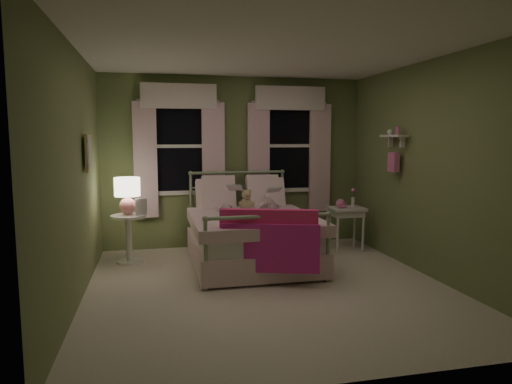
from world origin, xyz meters
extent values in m
plane|color=white|center=(0.00, 0.00, 0.00)|extent=(4.20, 4.20, 0.00)
plane|color=white|center=(0.00, 0.00, 2.60)|extent=(4.20, 4.20, 0.00)
plane|color=olive|center=(0.00, 2.10, 1.30)|extent=(4.00, 0.00, 4.00)
plane|color=olive|center=(0.00, -2.10, 1.30)|extent=(4.00, 0.00, 4.00)
plane|color=olive|center=(-2.00, 0.00, 1.30)|extent=(0.00, 4.20, 4.20)
plane|color=olive|center=(2.00, 0.00, 1.30)|extent=(0.00, 4.20, 4.20)
cube|color=white|center=(0.01, 1.00, 0.42)|extent=(1.44, 1.94, 0.26)
cube|color=white|center=(0.01, 1.00, 0.18)|extent=(1.54, 2.02, 0.30)
cube|color=white|center=(0.01, 0.85, 0.60)|extent=(1.58, 1.75, 0.14)
cylinder|color=#9EB793|center=(-0.68, 1.00, 0.30)|extent=(0.04, 1.90, 0.04)
cylinder|color=#9EB793|center=(0.70, 1.00, 0.30)|extent=(0.04, 1.90, 0.04)
cylinder|color=#9EB793|center=(-0.70, 1.97, 0.57)|extent=(0.04, 0.04, 1.15)
cylinder|color=#9EB793|center=(0.72, 1.97, 0.57)|extent=(0.04, 0.04, 1.15)
sphere|color=#9EB793|center=(-0.70, 1.97, 1.15)|extent=(0.07, 0.07, 0.07)
sphere|color=#9EB793|center=(0.72, 1.97, 1.15)|extent=(0.07, 0.07, 0.07)
cylinder|color=#9EB793|center=(0.01, 1.97, 1.15)|extent=(1.42, 0.04, 0.04)
cylinder|color=#9EB793|center=(0.01, 1.97, 0.93)|extent=(1.38, 0.03, 0.03)
cylinder|color=#9EB793|center=(-0.70, 0.03, 0.40)|extent=(0.04, 0.04, 0.80)
cylinder|color=#9EB793|center=(0.72, 0.03, 0.40)|extent=(0.04, 0.04, 0.80)
sphere|color=#9EB793|center=(-0.70, 0.03, 0.80)|extent=(0.07, 0.07, 0.07)
sphere|color=#9EB793|center=(0.72, 0.03, 0.80)|extent=(0.07, 0.07, 0.07)
cylinder|color=#9EB793|center=(0.01, 0.03, 0.80)|extent=(1.42, 0.04, 0.04)
cube|color=white|center=(-0.37, 1.70, 0.80)|extent=(0.55, 0.32, 0.57)
cube|color=white|center=(0.39, 1.70, 0.80)|extent=(0.55, 0.32, 0.57)
cube|color=white|center=(-0.32, 1.70, 0.88)|extent=(0.48, 0.30, 0.51)
cube|color=white|center=(0.34, 1.70, 0.88)|extent=(0.48, 0.30, 0.51)
cube|color=#EC2E75|center=(0.01, 0.03, 0.72)|extent=(1.08, 0.42, 0.32)
cube|color=#DD2B99|center=(0.01, -0.04, 0.45)|extent=(1.06, 0.37, 0.55)
imported|color=#F7D1DD|center=(-0.27, 1.45, 0.99)|extent=(0.31, 0.21, 0.83)
imported|color=#F7D1DD|center=(0.29, 1.45, 0.97)|extent=(0.42, 0.34, 0.79)
imported|color=beige|center=(-0.27, 1.20, 0.96)|extent=(0.23, 0.17, 0.26)
imported|color=beige|center=(0.29, 1.20, 0.92)|extent=(0.20, 0.12, 0.26)
sphere|color=tan|center=(0.01, 1.30, 0.75)|extent=(0.18, 0.18, 0.18)
sphere|color=tan|center=(0.01, 1.28, 0.89)|extent=(0.13, 0.13, 0.13)
sphere|color=tan|center=(-0.04, 1.28, 0.95)|extent=(0.05, 0.05, 0.05)
sphere|color=tan|center=(0.05, 1.28, 0.95)|extent=(0.05, 0.05, 0.05)
sphere|color=tan|center=(-0.07, 1.27, 0.77)|extent=(0.07, 0.07, 0.07)
sphere|color=tan|center=(0.09, 1.27, 0.77)|extent=(0.07, 0.07, 0.07)
sphere|color=#8C6B51|center=(0.01, 1.22, 0.89)|extent=(0.05, 0.05, 0.05)
cylinder|color=white|center=(-1.58, 1.38, 0.63)|extent=(0.46, 0.46, 0.04)
cylinder|color=white|center=(-1.58, 1.38, 0.32)|extent=(0.08, 0.08, 0.60)
cylinder|color=white|center=(-1.58, 1.38, 0.01)|extent=(0.34, 0.34, 0.03)
sphere|color=pink|center=(-1.58, 1.38, 0.77)|extent=(0.22, 0.22, 0.22)
cylinder|color=pink|center=(-1.58, 1.38, 0.89)|extent=(0.03, 0.03, 0.13)
cylinder|color=#FFEAC6|center=(-1.58, 1.38, 1.03)|extent=(0.34, 0.34, 0.25)
imported|color=beige|center=(-1.48, 1.30, 0.66)|extent=(0.24, 0.27, 0.02)
cube|color=white|center=(1.54, 1.37, 0.63)|extent=(0.50, 0.40, 0.04)
cube|color=white|center=(1.54, 1.37, 0.56)|extent=(0.44, 0.34, 0.08)
cylinder|color=white|center=(1.34, 1.22, 0.31)|extent=(0.04, 0.04, 0.60)
cylinder|color=white|center=(1.74, 1.22, 0.31)|extent=(0.04, 0.04, 0.60)
cylinder|color=white|center=(1.34, 1.52, 0.31)|extent=(0.04, 0.04, 0.60)
cylinder|color=white|center=(1.74, 1.52, 0.31)|extent=(0.04, 0.04, 0.60)
sphere|color=pink|center=(1.44, 1.37, 0.71)|extent=(0.14, 0.14, 0.14)
cube|color=pink|center=(1.44, 1.28, 0.69)|extent=(0.11, 0.06, 0.04)
cylinder|color=white|center=(1.66, 1.42, 0.72)|extent=(0.05, 0.05, 0.14)
cylinder|color=#4C7F3F|center=(1.66, 1.42, 0.83)|extent=(0.01, 0.01, 0.12)
sphere|color=pink|center=(1.66, 1.42, 0.90)|extent=(0.06, 0.06, 0.06)
cube|color=black|center=(-0.85, 2.08, 1.55)|extent=(0.76, 0.02, 1.35)
cube|color=white|center=(-0.85, 2.06, 2.25)|extent=(0.84, 0.05, 0.06)
cube|color=white|center=(-0.85, 2.06, 0.85)|extent=(0.84, 0.05, 0.06)
cube|color=white|center=(-1.25, 2.06, 1.55)|extent=(0.06, 0.05, 1.40)
cube|color=white|center=(-0.45, 2.06, 1.55)|extent=(0.06, 0.05, 1.40)
cube|color=white|center=(-0.85, 2.06, 1.55)|extent=(0.76, 0.04, 0.05)
cube|color=silver|center=(-1.35, 2.02, 1.35)|extent=(0.34, 0.06, 1.70)
cube|color=silver|center=(-0.35, 2.02, 1.35)|extent=(0.34, 0.06, 1.70)
cube|color=white|center=(-0.85, 2.00, 2.28)|extent=(1.10, 0.08, 0.36)
cylinder|color=white|center=(-0.85, 2.04, 2.22)|extent=(1.20, 0.03, 0.03)
cube|color=black|center=(0.85, 2.08, 1.55)|extent=(0.76, 0.02, 1.35)
cube|color=white|center=(0.85, 2.06, 2.25)|extent=(0.84, 0.05, 0.06)
cube|color=white|center=(0.85, 2.06, 0.85)|extent=(0.84, 0.05, 0.06)
cube|color=white|center=(0.45, 2.06, 1.55)|extent=(0.06, 0.05, 1.40)
cube|color=white|center=(1.25, 2.06, 1.55)|extent=(0.06, 0.05, 1.40)
cube|color=white|center=(0.85, 2.06, 1.55)|extent=(0.76, 0.04, 0.05)
cube|color=silver|center=(0.35, 2.02, 1.35)|extent=(0.34, 0.06, 1.70)
cube|color=white|center=(1.35, 2.02, 1.35)|extent=(0.34, 0.06, 1.70)
cube|color=white|center=(0.85, 2.00, 2.28)|extent=(1.10, 0.08, 0.36)
cylinder|color=white|center=(0.85, 2.04, 2.22)|extent=(1.20, 0.03, 0.03)
cube|color=white|center=(1.89, 0.70, 1.70)|extent=(0.15, 0.50, 0.03)
cube|color=white|center=(1.93, 0.55, 1.62)|extent=(0.06, 0.03, 0.14)
cube|color=white|center=(1.93, 0.85, 1.62)|extent=(0.06, 0.03, 0.14)
cylinder|color=pink|center=(1.89, 0.60, 1.77)|extent=(0.06, 0.06, 0.10)
sphere|color=white|center=(1.89, 0.80, 1.75)|extent=(0.08, 0.08, 0.08)
cube|color=pink|center=(1.90, 0.70, 1.35)|extent=(0.08, 0.18, 0.26)
cube|color=beige|center=(-1.95, 0.60, 1.50)|extent=(0.03, 0.32, 0.42)
cube|color=silver|center=(-1.94, 0.60, 1.50)|extent=(0.01, 0.25, 0.34)
camera|label=1|loc=(-1.23, -4.84, 1.67)|focal=32.00mm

